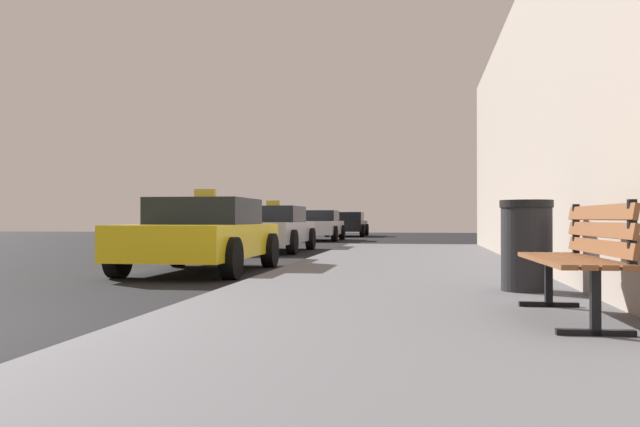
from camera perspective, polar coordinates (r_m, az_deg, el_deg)
sidewalk at (r=4.52m, az=6.19°, el=-11.14°), size 4.00×32.00×0.15m
bench at (r=5.44m, az=21.42°, el=-3.07°), size 0.54×1.69×0.89m
trash_bin at (r=7.40m, az=17.23°, el=-2.60°), size 0.55×0.55×0.96m
car_yellow at (r=11.63m, az=-10.03°, el=-1.77°), size 2.02×4.03×1.43m
car_silver at (r=18.64m, az=-4.15°, el=-1.28°), size 1.97×4.46×1.43m
car_white at (r=28.12m, az=-0.17°, el=-1.01°), size 1.97×4.06×1.27m
car_black at (r=35.11m, az=2.36°, el=-0.90°), size 2.01×4.02×1.27m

